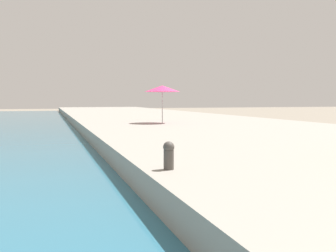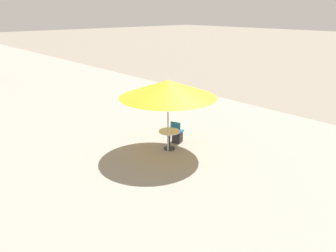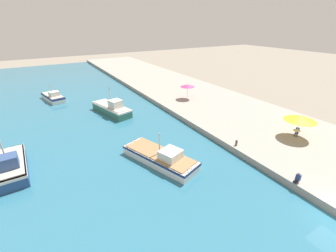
% 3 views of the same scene
% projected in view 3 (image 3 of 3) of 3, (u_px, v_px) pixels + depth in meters
% --- Properties ---
extents(quay_promenade, '(16.00, 90.00, 0.73)m').
position_uv_depth(quay_promenade, '(171.00, 86.00, 48.86)').
color(quay_promenade, gray).
rests_on(quay_promenade, ground_plane).
extents(fishing_boat_near, '(5.37, 8.75, 3.30)m').
position_uv_depth(fishing_boat_near, '(161.00, 157.00, 22.89)').
color(fishing_boat_near, white).
rests_on(fishing_boat_near, water_basin).
extents(fishing_boat_mid, '(3.17, 6.60, 4.29)m').
position_uv_depth(fishing_boat_mid, '(9.00, 166.00, 21.02)').
color(fishing_boat_mid, navy).
rests_on(fishing_boat_mid, water_basin).
extents(fishing_boat_far, '(4.31, 8.15, 4.35)m').
position_uv_depth(fishing_boat_far, '(112.00, 108.00, 35.05)').
color(fishing_boat_far, '#33705B').
rests_on(fishing_boat_far, water_basin).
extents(fishing_boat_distant, '(3.63, 6.56, 3.20)m').
position_uv_depth(fishing_boat_distant, '(53.00, 97.00, 41.10)').
color(fishing_boat_distant, white).
rests_on(fishing_boat_distant, water_basin).
extents(cafe_umbrella_pink, '(3.53, 3.53, 2.72)m').
position_uv_depth(cafe_umbrella_pink, '(300.00, 118.00, 25.77)').
color(cafe_umbrella_pink, '#B7B7B7').
rests_on(cafe_umbrella_pink, quay_promenade).
extents(cafe_umbrella_white, '(2.45, 2.45, 2.57)m').
position_uv_depth(cafe_umbrella_white, '(187.00, 86.00, 38.99)').
color(cafe_umbrella_white, '#B7B7B7').
rests_on(cafe_umbrella_white, quay_promenade).
extents(cafe_table, '(0.80, 0.80, 0.74)m').
position_uv_depth(cafe_table, '(296.00, 132.00, 26.73)').
color(cafe_table, '#333338').
rests_on(cafe_table, quay_promenade).
extents(cafe_chair_left, '(0.55, 0.53, 0.91)m').
position_uv_depth(cafe_chair_left, '(297.00, 131.00, 27.34)').
color(cafe_chair_left, '#2D2D33').
rests_on(cafe_chair_left, quay_promenade).
extents(person_at_quay, '(0.53, 0.36, 0.98)m').
position_uv_depth(person_at_quay, '(298.00, 178.00, 19.06)').
color(person_at_quay, '#232328').
rests_on(person_at_quay, quay_promenade).
extents(mooring_bollard, '(0.26, 0.26, 0.65)m').
position_uv_depth(mooring_bollard, '(236.00, 142.00, 24.81)').
color(mooring_bollard, '#4C4742').
rests_on(mooring_bollard, quay_promenade).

